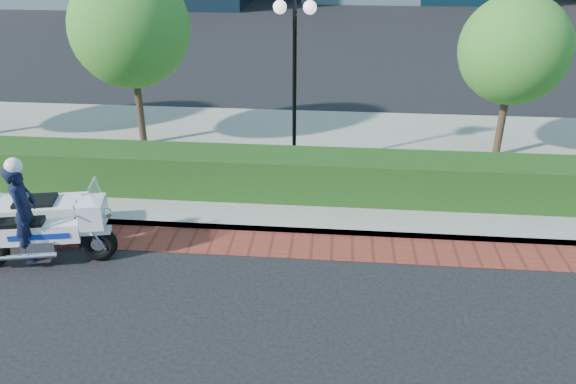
# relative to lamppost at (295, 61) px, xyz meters

# --- Properties ---
(ground) EXTENTS (120.00, 120.00, 0.00)m
(ground) POSITION_rel_lamppost_xyz_m (-1.00, -5.20, -2.96)
(ground) COLOR black
(ground) RESTS_ON ground
(brick_strip) EXTENTS (60.00, 1.00, 0.01)m
(brick_strip) POSITION_rel_lamppost_xyz_m (-1.00, -3.70, -2.95)
(brick_strip) COLOR maroon
(brick_strip) RESTS_ON ground
(sidewalk) EXTENTS (60.00, 8.00, 0.15)m
(sidewalk) POSITION_rel_lamppost_xyz_m (-1.00, 0.80, -2.88)
(sidewalk) COLOR gray
(sidewalk) RESTS_ON ground
(hedge_main) EXTENTS (18.00, 1.20, 1.00)m
(hedge_main) POSITION_rel_lamppost_xyz_m (-1.00, -1.60, -2.31)
(hedge_main) COLOR black
(hedge_main) RESTS_ON sidewalk
(lamppost) EXTENTS (1.02, 0.70, 4.21)m
(lamppost) POSITION_rel_lamppost_xyz_m (0.00, 0.00, 0.00)
(lamppost) COLOR black
(lamppost) RESTS_ON sidewalk
(tree_b) EXTENTS (3.20, 3.20, 4.89)m
(tree_b) POSITION_rel_lamppost_xyz_m (-4.50, 1.30, 0.48)
(tree_b) COLOR #332319
(tree_b) RESTS_ON sidewalk
(tree_c) EXTENTS (2.80, 2.80, 4.30)m
(tree_c) POSITION_rel_lamppost_xyz_m (5.50, 1.30, 0.09)
(tree_c) COLOR #332319
(tree_c) RESTS_ON sidewalk
(police_motorcycle) EXTENTS (2.75, 1.98, 2.24)m
(police_motorcycle) POSITION_rel_lamppost_xyz_m (-4.64, -4.42, -2.19)
(police_motorcycle) COLOR black
(police_motorcycle) RESTS_ON ground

